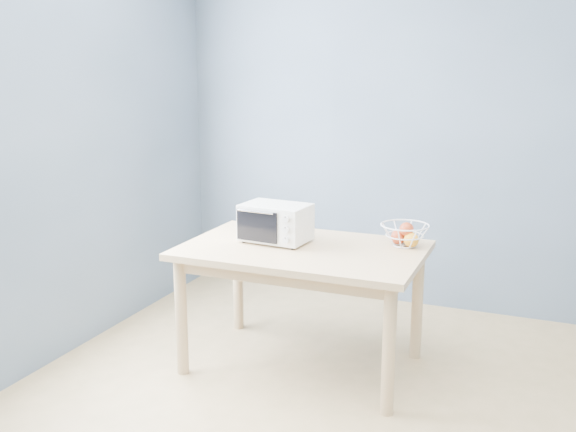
% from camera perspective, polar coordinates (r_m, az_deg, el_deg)
% --- Properties ---
extents(room, '(4.01, 4.51, 2.61)m').
position_cam_1_polar(room, '(2.64, 5.34, 2.53)').
color(room, tan).
rests_on(room, ground).
extents(dining_table, '(1.40, 0.90, 0.75)m').
position_cam_1_polar(dining_table, '(3.81, 1.31, -4.24)').
color(dining_table, tan).
rests_on(dining_table, ground).
extents(toaster_oven, '(0.42, 0.31, 0.23)m').
position_cam_1_polar(toaster_oven, '(3.87, -1.31, -0.53)').
color(toaster_oven, beige).
rests_on(toaster_oven, dining_table).
extents(fruit_basket, '(0.31, 0.31, 0.15)m').
position_cam_1_polar(fruit_basket, '(3.84, 10.39, -1.59)').
color(fruit_basket, silver).
rests_on(fruit_basket, dining_table).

